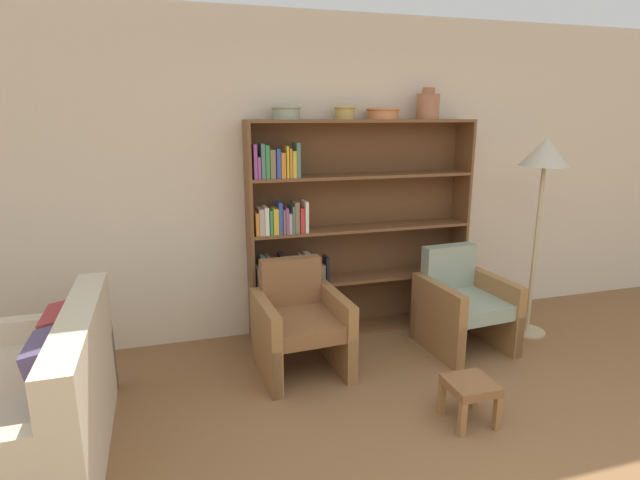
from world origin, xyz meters
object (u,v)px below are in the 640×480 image
(couch, at_px, (31,412))
(armchair_cushioned, at_px, (462,304))
(bowl_terracotta, at_px, (286,112))
(bookshelf, at_px, (339,231))
(bowl_olive, at_px, (345,112))
(bowl_slate, at_px, (383,113))
(footstool, at_px, (470,390))
(vase_tall, at_px, (428,106))
(armchair_leather, at_px, (300,323))
(floor_lamp, at_px, (544,164))

(couch, distance_m, armchair_cushioned, 3.18)
(bowl_terracotta, height_order, armchair_cushioned, bowl_terracotta)
(bookshelf, xyz_separation_m, bowl_olive, (0.03, -0.02, 1.02))
(bowl_slate, height_order, armchair_cushioned, bowl_slate)
(footstool, bearing_deg, vase_tall, 74.24)
(bookshelf, distance_m, armchair_leather, 0.96)
(bookshelf, bearing_deg, armchair_cushioned, -33.37)
(bowl_terracotta, height_order, armchair_leather, bowl_terracotta)
(vase_tall, bearing_deg, armchair_leather, -156.31)
(bookshelf, distance_m, footstool, 1.77)
(vase_tall, bearing_deg, armchair_cushioned, -79.22)
(couch, height_order, floor_lamp, floor_lamp)
(bowl_terracotta, distance_m, floor_lamp, 2.19)
(armchair_cushioned, relative_size, floor_lamp, 0.47)
(bowl_slate, xyz_separation_m, vase_tall, (0.42, -0.00, 0.06))
(bowl_terracotta, height_order, bowl_olive, bowl_olive)
(bowl_slate, relative_size, armchair_cushioned, 0.34)
(vase_tall, distance_m, armchair_leather, 2.16)
(armchair_leather, xyz_separation_m, armchair_cushioned, (1.42, -0.00, 0.00))
(bowl_terracotta, xyz_separation_m, bowl_slate, (0.83, 0.00, -0.01))
(couch, bearing_deg, bookshelf, -62.67)
(bowl_olive, height_order, bowl_slate, bowl_olive)
(bowl_terracotta, distance_m, bowl_slate, 0.83)
(vase_tall, height_order, armchair_leather, vase_tall)
(vase_tall, height_order, armchair_cushioned, vase_tall)
(bookshelf, bearing_deg, footstool, -77.55)
(bowl_terracotta, xyz_separation_m, armchair_leather, (-0.05, -0.57, -1.57))
(bookshelf, height_order, vase_tall, vase_tall)
(bookshelf, bearing_deg, bowl_terracotta, -177.59)
(couch, xyz_separation_m, floor_lamp, (3.85, 0.67, 1.21))
(bowl_terracotta, bearing_deg, bowl_slate, 0.00)
(bookshelf, bearing_deg, vase_tall, -1.42)
(footstool, bearing_deg, floor_lamp, 39.30)
(bowl_terracotta, distance_m, bowl_olive, 0.49)
(bowl_olive, bearing_deg, bowl_terracotta, -180.00)
(bowl_terracotta, height_order, floor_lamp, bowl_terracotta)
(vase_tall, distance_m, armchair_cushioned, 1.73)
(bowl_olive, bearing_deg, armchair_cushioned, -33.37)
(vase_tall, xyz_separation_m, floor_lamp, (0.83, -0.52, -0.48))
(bookshelf, distance_m, bowl_terracotta, 1.12)
(bowl_slate, xyz_separation_m, armchair_cushioned, (0.53, -0.57, -1.56))
(bowl_slate, xyz_separation_m, armchair_leather, (-0.89, -0.57, -1.56))
(bowl_slate, xyz_separation_m, floor_lamp, (1.25, -0.52, -0.42))
(bookshelf, height_order, couch, bookshelf)
(bowl_slate, xyz_separation_m, footstool, (-0.02, -1.56, -1.72))
(bowl_olive, relative_size, couch, 0.12)
(bowl_terracotta, relative_size, bowl_olive, 1.29)
(bowl_slate, xyz_separation_m, couch, (-2.59, -1.19, -1.63))
(bowl_terracotta, xyz_separation_m, bowl_olive, (0.49, 0.00, 0.00))
(bowl_terracotta, xyz_separation_m, couch, (-1.76, -1.19, -1.64))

